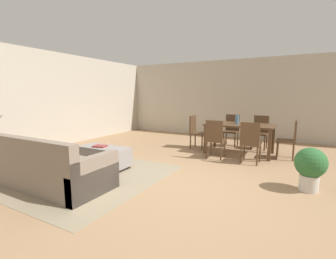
{
  "coord_description": "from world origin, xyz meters",
  "views": [
    {
      "loc": [
        1.71,
        -3.49,
        1.51
      ],
      "look_at": [
        -0.69,
        0.87,
        0.77
      ],
      "focal_mm": 25.52,
      "sensor_mm": 36.0,
      "label": 1
    }
  ],
  "objects": [
    {
      "name": "dining_chair_far_left",
      "position": [
        0.01,
        3.48,
        0.52
      ],
      "size": [
        0.4,
        0.4,
        0.92
      ],
      "color": "#513823",
      "rests_on": "ground_plane"
    },
    {
      "name": "book_on_ottoman",
      "position": [
        -1.84,
        0.05,
        0.45
      ],
      "size": [
        0.3,
        0.26,
        0.03
      ],
      "primitive_type": "cube",
      "rotation": [
        0.0,
        0.0,
        0.24
      ],
      "color": "maroon",
      "rests_on": "ottoman_table"
    },
    {
      "name": "couch",
      "position": [
        -1.93,
        -1.11,
        0.29
      ],
      "size": [
        2.26,
        0.94,
        0.86
      ],
      "color": "gray",
      "rests_on": "ground_plane"
    },
    {
      "name": "area_rug",
      "position": [
        -1.85,
        -0.48,
        0.0
      ],
      "size": [
        3.0,
        2.8,
        0.01
      ],
      "primitive_type": "cube",
      "color": "gray",
      "rests_on": "ground_plane"
    },
    {
      "name": "wall_left",
      "position": [
        -4.5,
        0.5,
        1.35
      ],
      "size": [
        0.12,
        11.0,
        2.7
      ],
      "primitive_type": "cube",
      "color": "#BCB2A0",
      "rests_on": "ground_plane"
    },
    {
      "name": "ground_plane",
      "position": [
        0.0,
        0.0,
        0.0
      ],
      "size": [
        10.8,
        10.8,
        0.0
      ],
      "primitive_type": "plane",
      "color": "#9E7A56"
    },
    {
      "name": "dining_table",
      "position": [
        0.42,
        2.65,
        0.67
      ],
      "size": [
        1.65,
        0.94,
        0.76
      ],
      "color": "#513823",
      "rests_on": "ground_plane"
    },
    {
      "name": "dining_chair_near_right",
      "position": [
        0.83,
        1.8,
        0.52
      ],
      "size": [
        0.41,
        0.41,
        0.92
      ],
      "color": "#513823",
      "rests_on": "ground_plane"
    },
    {
      "name": "ottoman_table",
      "position": [
        -1.76,
        0.09,
        0.25
      ],
      "size": [
        1.1,
        0.46,
        0.43
      ],
      "color": "gray",
      "rests_on": "ground_plane"
    },
    {
      "name": "dining_chair_near_left",
      "position": [
        0.04,
        1.83,
        0.52
      ],
      "size": [
        0.41,
        0.41,
        0.92
      ],
      "color": "#513823",
      "rests_on": "ground_plane"
    },
    {
      "name": "dining_chair_head_west",
      "position": [
        -0.79,
        2.67,
        0.52
      ],
      "size": [
        0.4,
        0.4,
        0.92
      ],
      "color": "#513823",
      "rests_on": "ground_plane"
    },
    {
      "name": "vase_centerpiece",
      "position": [
        0.33,
        2.69,
        0.87
      ],
      "size": [
        0.1,
        0.1,
        0.22
      ],
      "primitive_type": "cylinder",
      "color": "slate",
      "rests_on": "dining_table"
    },
    {
      "name": "wall_back",
      "position": [
        0.0,
        5.0,
        1.35
      ],
      "size": [
        9.0,
        0.12,
        2.7
      ],
      "primitive_type": "cube",
      "color": "#BCB2A0",
      "rests_on": "ground_plane"
    },
    {
      "name": "potted_plant",
      "position": [
        1.93,
        0.71,
        0.4
      ],
      "size": [
        0.47,
        0.47,
        0.69
      ],
      "color": "beige",
      "rests_on": "ground_plane"
    },
    {
      "name": "dining_chair_far_right",
      "position": [
        0.8,
        3.49,
        0.52
      ],
      "size": [
        0.41,
        0.41,
        0.92
      ],
      "color": "#513823",
      "rests_on": "ground_plane"
    },
    {
      "name": "dining_chair_head_east",
      "position": [
        1.58,
        2.66,
        0.52
      ],
      "size": [
        0.41,
        0.41,
        0.92
      ],
      "color": "#513823",
      "rests_on": "ground_plane"
    }
  ]
}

